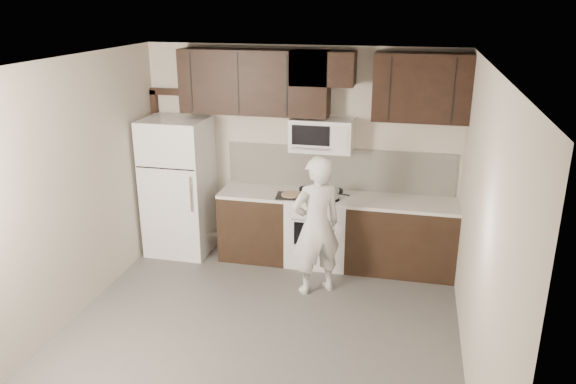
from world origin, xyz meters
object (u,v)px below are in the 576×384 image
(microwave, at_px, (321,135))
(person, at_px, (316,226))
(refrigerator, at_px, (179,186))
(stove, at_px, (318,228))

(microwave, relative_size, person, 0.47)
(refrigerator, height_order, person, refrigerator)
(person, bearing_deg, refrigerator, -54.99)
(stove, xyz_separation_m, refrigerator, (-1.85, -0.05, 0.44))
(microwave, xyz_separation_m, refrigerator, (-1.85, -0.17, -0.75))
(stove, relative_size, refrigerator, 0.52)
(person, bearing_deg, stove, -116.96)
(microwave, bearing_deg, refrigerator, -174.85)
(microwave, bearing_deg, person, -83.19)
(stove, relative_size, microwave, 1.24)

